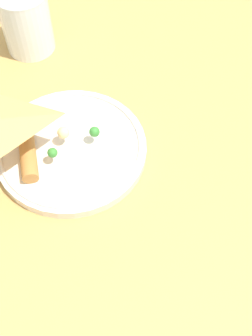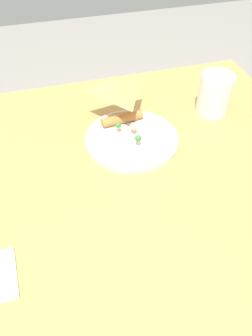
# 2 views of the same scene
# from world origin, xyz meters

# --- Properties ---
(ground_plane) EXTENTS (6.00, 6.00, 0.00)m
(ground_plane) POSITION_xyz_m (0.00, 0.00, 0.00)
(ground_plane) COLOR gray
(dining_table) EXTENTS (1.09, 0.83, 0.78)m
(dining_table) POSITION_xyz_m (0.00, 0.00, 0.66)
(dining_table) COLOR tan
(dining_table) RESTS_ON ground_plane
(plate_pizza) EXTENTS (0.23, 0.23, 0.05)m
(plate_pizza) POSITION_xyz_m (0.09, 0.10, 0.79)
(plate_pizza) COLOR silver
(plate_pizza) RESTS_ON dining_table
(milk_glass) EXTENTS (0.09, 0.09, 0.11)m
(milk_glass) POSITION_xyz_m (0.34, 0.16, 0.83)
(milk_glass) COLOR white
(milk_glass) RESTS_ON dining_table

